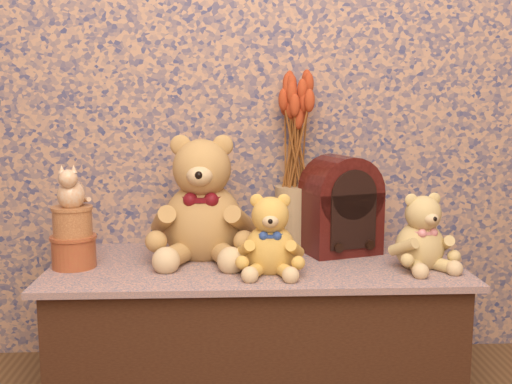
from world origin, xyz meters
TOP-DOWN VIEW (x-y plane):
  - display_shelf at (0.00, 1.22)m, footprint 1.31×0.58m
  - teddy_large at (-0.17, 1.30)m, footprint 0.37×0.43m
  - teddy_medium at (0.04, 1.11)m, footprint 0.22×0.26m
  - teddy_small at (0.52, 1.14)m, footprint 0.25×0.28m
  - cathedral_radio at (0.30, 1.34)m, footprint 0.29×0.24m
  - ceramic_vase at (0.14, 1.42)m, footprint 0.17×0.17m
  - dried_stalks at (0.14, 1.42)m, footprint 0.21×0.21m
  - biscuit_tin_lower at (-0.58, 1.19)m, footprint 0.16×0.16m
  - biscuit_tin_upper at (-0.58, 1.19)m, footprint 0.14×0.14m
  - cat_figurine at (-0.58, 1.19)m, footprint 0.11×0.12m

SIDE VIEW (x-z plane):
  - display_shelf at x=0.00m, z-range 0.00..0.42m
  - biscuit_tin_lower at x=-0.58m, z-range 0.42..0.52m
  - ceramic_vase at x=0.14m, z-range 0.42..0.64m
  - teddy_small at x=0.52m, z-range 0.42..0.67m
  - teddy_medium at x=0.04m, z-range 0.42..0.68m
  - biscuit_tin_upper at x=-0.58m, z-range 0.52..0.61m
  - cathedral_radio at x=0.30m, z-range 0.42..0.76m
  - teddy_large at x=-0.17m, z-range 0.42..0.86m
  - cat_figurine at x=-0.58m, z-range 0.61..0.75m
  - dried_stalks at x=0.14m, z-range 0.64..1.04m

